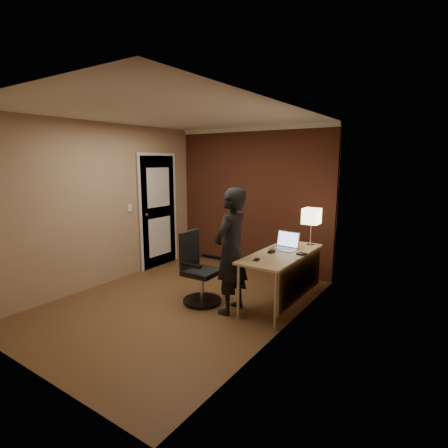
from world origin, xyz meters
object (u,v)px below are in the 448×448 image
at_px(office_chair, 198,272).
at_px(person, 231,251).
at_px(desk, 287,263).
at_px(phone, 257,260).
at_px(mouse, 271,252).
at_px(wallet, 301,254).
at_px(desk_lamp, 311,217).
at_px(laptop, 286,244).

relative_size(office_chair, person, 0.60).
height_order(desk, phone, phone).
bearing_deg(mouse, desk, 30.66).
xyz_separation_m(wallet, office_chair, (-1.23, -0.59, -0.32)).
bearing_deg(phone, person, 177.35).
distance_m(desk, person, 0.78).
xyz_separation_m(mouse, phone, (0.00, -0.40, -0.01)).
bearing_deg(desk, desk_lamp, 80.87).
xyz_separation_m(mouse, person, (-0.34, -0.45, 0.06)).
height_order(desk, office_chair, office_chair).
relative_size(desk_lamp, office_chair, 0.56).
relative_size(laptop, wallet, 3.14).
height_order(wallet, person, person).
distance_m(laptop, office_chair, 1.27).
bearing_deg(mouse, desk_lamp, 70.91).
bearing_deg(desk, person, -133.91).
height_order(mouse, office_chair, office_chair).
xyz_separation_m(desk, person, (-0.52, -0.54, 0.20)).
relative_size(mouse, office_chair, 0.10).
bearing_deg(desk, office_chair, -152.66).
bearing_deg(office_chair, laptop, 39.09).
distance_m(desk, phone, 0.55).
bearing_deg(wallet, person, -139.83).
xyz_separation_m(phone, office_chair, (-0.87, -0.05, -0.31)).
xyz_separation_m(desk_lamp, laptop, (-0.21, -0.37, -0.35)).
bearing_deg(desk_lamp, phone, -104.19).
height_order(laptop, person, person).
bearing_deg(office_chair, desk_lamp, 44.60).
bearing_deg(person, desk_lamp, 149.77).
bearing_deg(phone, desk, 59.82).
distance_m(wallet, office_chair, 1.40).
bearing_deg(desk, wallet, 14.94).
bearing_deg(desk_lamp, office_chair, -135.40).
bearing_deg(person, wallet, 128.57).
relative_size(desk_lamp, wallet, 4.86).
relative_size(desk, desk_lamp, 2.80).
relative_size(desk, wallet, 13.64).
xyz_separation_m(wallet, person, (-0.70, -0.59, 0.06)).
bearing_deg(wallet, laptop, 149.72).
distance_m(desk, desk_lamp, 0.81).
xyz_separation_m(laptop, person, (-0.41, -0.76, 0.01)).
bearing_deg(phone, desk_lamp, 65.52).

